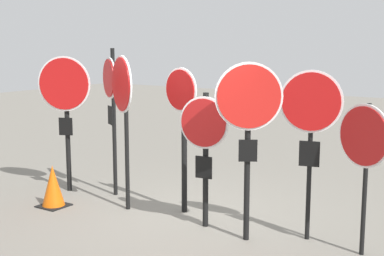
% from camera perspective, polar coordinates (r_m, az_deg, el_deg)
% --- Properties ---
extents(ground_plane, '(40.00, 40.00, 0.00)m').
position_cam_1_polar(ground_plane, '(8.22, 0.13, -9.60)').
color(ground_plane, gray).
extents(stop_sign_0, '(0.89, 0.41, 2.41)m').
position_cam_1_polar(stop_sign_0, '(9.60, -13.39, 3.14)').
color(stop_sign_0, black).
rests_on(stop_sign_0, ground).
extents(stop_sign_1, '(0.61, 0.39, 2.55)m').
position_cam_1_polar(stop_sign_1, '(9.19, -8.64, 3.44)').
color(stop_sign_1, black).
rests_on(stop_sign_1, ground).
extents(stop_sign_2, '(0.77, 0.48, 2.45)m').
position_cam_1_polar(stop_sign_2, '(8.34, -7.40, 3.31)').
color(stop_sign_2, black).
rests_on(stop_sign_2, ground).
extents(stop_sign_3, '(0.66, 0.20, 2.27)m').
position_cam_1_polar(stop_sign_3, '(8.16, -1.05, 1.39)').
color(stop_sign_3, black).
rests_on(stop_sign_3, ground).
extents(stop_sign_4, '(0.74, 0.18, 1.95)m').
position_cam_1_polar(stop_sign_4, '(7.52, 1.32, -1.03)').
color(stop_sign_4, black).
rests_on(stop_sign_4, ground).
extents(stop_sign_5, '(0.76, 0.50, 2.39)m').
position_cam_1_polar(stop_sign_5, '(6.96, 6.04, 1.38)').
color(stop_sign_5, black).
rests_on(stop_sign_5, ground).
extents(stop_sign_6, '(0.80, 0.23, 2.29)m').
position_cam_1_polar(stop_sign_6, '(7.12, 12.55, 1.17)').
color(stop_sign_6, black).
rests_on(stop_sign_6, ground).
extents(stop_sign_7, '(0.72, 0.36, 1.91)m').
position_cam_1_polar(stop_sign_7, '(6.80, 17.89, -1.68)').
color(stop_sign_7, black).
rests_on(stop_sign_7, ground).
extents(traffic_cone_0, '(0.44, 0.44, 0.68)m').
position_cam_1_polar(traffic_cone_0, '(8.99, -14.61, -6.02)').
color(traffic_cone_0, black).
rests_on(traffic_cone_0, ground).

